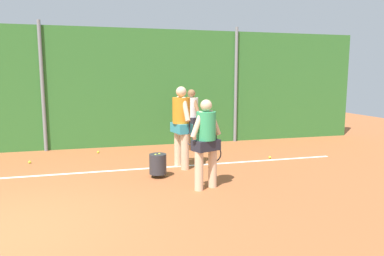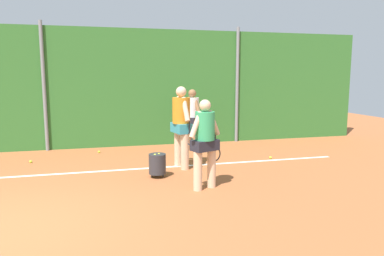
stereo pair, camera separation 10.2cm
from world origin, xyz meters
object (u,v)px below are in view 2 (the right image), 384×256
at_px(ball_hopper, 157,164).
at_px(tennis_ball_3, 99,152).
at_px(player_backcourt_far, 192,117).
at_px(tennis_ball_5, 270,157).
at_px(tennis_ball_4, 31,162).
at_px(player_midcourt, 181,123).
at_px(player_foreground_near, 205,139).

distance_m(ball_hopper, tennis_ball_3, 3.03).
relative_size(player_backcourt_far, tennis_ball_5, 26.51).
xyz_separation_m(tennis_ball_3, tennis_ball_5, (4.29, -1.82, 0.00)).
bearing_deg(ball_hopper, player_backcourt_far, 60.21).
height_order(tennis_ball_3, tennis_ball_5, same).
bearing_deg(player_backcourt_far, tennis_ball_4, 70.97).
bearing_deg(tennis_ball_4, tennis_ball_5, -10.21).
bearing_deg(tennis_ball_5, player_backcourt_far, 139.19).
bearing_deg(player_backcourt_far, player_midcourt, 133.39).
distance_m(ball_hopper, tennis_ball_4, 3.48).
distance_m(player_foreground_near, ball_hopper, 1.40).
distance_m(player_foreground_near, player_midcourt, 1.65).
bearing_deg(player_backcourt_far, ball_hopper, 125.65).
relative_size(player_midcourt, player_backcourt_far, 1.08).
relative_size(player_foreground_near, player_midcourt, 0.90).
relative_size(player_foreground_near, player_backcourt_far, 0.97).
height_order(player_foreground_near, player_backcourt_far, player_backcourt_far).
xyz_separation_m(tennis_ball_4, tennis_ball_5, (5.92, -1.07, 0.00)).
height_order(player_foreground_near, tennis_ball_3, player_foreground_near).
bearing_deg(player_foreground_near, tennis_ball_5, 17.65).
distance_m(tennis_ball_4, tennis_ball_5, 6.02).
distance_m(player_backcourt_far, tennis_ball_4, 4.34).
xyz_separation_m(ball_hopper, tennis_ball_3, (-1.19, 2.77, -0.26)).
bearing_deg(tennis_ball_5, player_foreground_near, -140.42).
distance_m(tennis_ball_3, tennis_ball_5, 4.66).
bearing_deg(player_backcourt_far, player_foreground_near, 144.83).
xyz_separation_m(player_backcourt_far, tennis_ball_3, (-2.58, 0.35, -0.95)).
xyz_separation_m(player_backcourt_far, ball_hopper, (-1.39, -2.43, -0.69)).
bearing_deg(player_foreground_near, tennis_ball_3, 95.36).
relative_size(player_backcourt_far, tennis_ball_3, 26.51).
bearing_deg(tennis_ball_3, player_foreground_near, -62.71).
bearing_deg(tennis_ball_3, ball_hopper, -66.74).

